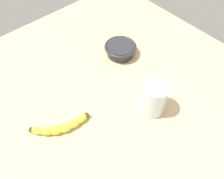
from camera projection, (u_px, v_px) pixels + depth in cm
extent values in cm
cube|color=#D4B687|center=(106.00, 110.00, 81.29)|extent=(120.00, 120.00, 3.00)
ellipsoid|color=yellow|center=(37.00, 131.00, 73.08)|extent=(4.68, 4.93, 2.35)
ellipsoid|color=yellow|center=(47.00, 131.00, 72.98)|extent=(5.19, 4.95, 2.74)
ellipsoid|color=yellow|center=(56.00, 130.00, 73.21)|extent=(5.42, 4.90, 3.12)
ellipsoid|color=yellow|center=(65.00, 128.00, 73.75)|extent=(5.23, 4.39, 3.12)
ellipsoid|color=yellow|center=(74.00, 124.00, 74.60)|extent=(4.82, 3.35, 2.74)
ellipsoid|color=yellow|center=(82.00, 119.00, 75.72)|extent=(4.55, 2.51, 2.35)
sphere|color=#513819|center=(31.00, 130.00, 73.25)|extent=(1.82, 1.82, 1.82)
sphere|color=#513819|center=(86.00, 115.00, 76.56)|extent=(1.82, 1.82, 1.82)
cylinder|color=silver|center=(153.00, 98.00, 74.89)|extent=(8.45, 8.45, 12.57)
cylinder|color=gray|center=(153.00, 99.00, 75.16)|extent=(7.95, 7.95, 11.40)
cylinder|color=#2D2D33|center=(120.00, 50.00, 94.60)|extent=(10.99, 10.99, 4.54)
torus|color=#2D2D33|center=(121.00, 47.00, 93.27)|extent=(13.15, 13.15, 1.20)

